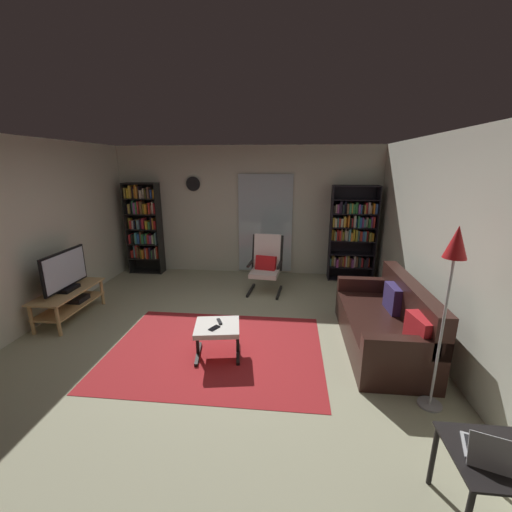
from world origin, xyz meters
TOP-DOWN VIEW (x-y plane):
  - ground_plane at (0.00, 0.00)m, footprint 7.02×7.02m
  - wall_back at (0.00, 2.90)m, footprint 5.60×0.06m
  - wall_left at (-2.70, 0.00)m, footprint 0.06×6.00m
  - wall_right at (2.70, 0.00)m, footprint 0.06×6.00m
  - glass_door_panel at (0.38, 2.83)m, footprint 1.10×0.01m
  - area_rug at (0.01, -0.26)m, footprint 2.61×1.96m
  - tv_stand at (-2.34, 0.42)m, footprint 0.49×1.16m
  - television at (-2.34, 0.40)m, footprint 0.20×0.92m
  - bookshelf_near_tv at (-2.13, 2.65)m, footprint 0.69×0.30m
  - bookshelf_near_sofa at (2.11, 2.62)m, footprint 0.87×0.30m
  - leather_sofa at (2.11, 0.04)m, footprint 0.83×1.90m
  - lounge_armchair at (0.48, 1.82)m, footprint 0.62×0.70m
  - ottoman at (0.06, -0.37)m, footprint 0.59×0.56m
  - tv_remote at (0.08, -0.29)m, footprint 0.10×0.15m
  - cell_phone at (0.05, -0.46)m, footprint 0.13×0.16m
  - floor_lamp_by_sofa at (2.27, -1.01)m, footprint 0.22×0.22m
  - side_table at (2.17, -2.08)m, footprint 0.51×0.51m
  - laptop at (2.15, -2.12)m, footprint 0.39×0.37m
  - wall_clock at (-1.09, 2.82)m, footprint 0.29×0.03m

SIDE VIEW (x-z plane):
  - ground_plane at x=0.00m, z-range 0.00..0.00m
  - area_rug at x=0.01m, z-range 0.00..0.01m
  - tv_stand at x=-2.34m, z-range 0.07..0.52m
  - leather_sofa at x=2.11m, z-range -0.12..0.74m
  - ottoman at x=0.06m, z-range 0.13..0.53m
  - cell_phone at x=0.05m, z-range 0.40..0.41m
  - tv_remote at x=0.08m, z-range 0.40..0.42m
  - side_table at x=2.17m, z-range 0.16..0.67m
  - lounge_armchair at x=0.48m, z-range 0.02..1.05m
  - laptop at x=2.15m, z-range 0.47..0.67m
  - television at x=-2.34m, z-range 0.43..1.02m
  - bookshelf_near_sofa at x=2.11m, z-range 0.02..1.88m
  - bookshelf_near_tv at x=-2.13m, z-range 0.08..1.95m
  - glass_door_panel at x=0.38m, z-range 0.05..2.05m
  - wall_back at x=0.00m, z-range 0.00..2.60m
  - wall_left at x=-2.70m, z-range 0.00..2.60m
  - wall_right at x=2.70m, z-range 0.00..2.60m
  - floor_lamp_by_sofa at x=2.27m, z-range 0.54..2.30m
  - wall_clock at x=-1.09m, z-range 1.71..2.00m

